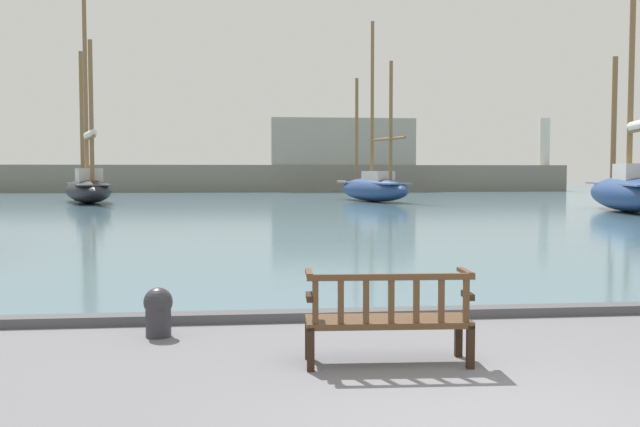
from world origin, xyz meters
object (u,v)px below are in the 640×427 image
object	(u,v)px
park_bench	(388,317)
sailboat_nearest_port	(630,189)
sailboat_mid_starboard	(88,185)
mooring_bollard	(158,310)
sailboat_far_port	(374,186)

from	to	relation	value
park_bench	sailboat_nearest_port	bearing A→B (deg)	55.98
sailboat_mid_starboard	sailboat_nearest_port	bearing A→B (deg)	-25.04
park_bench	mooring_bollard	size ratio (longest dim) A/B	2.86
park_bench	sailboat_far_port	size ratio (longest dim) A/B	0.15
sailboat_nearest_port	sailboat_mid_starboard	bearing A→B (deg)	154.96
sailboat_far_port	sailboat_nearest_port	xyz separation A→B (m)	(9.61, -12.49, 0.08)
park_bench	sailboat_mid_starboard	xyz separation A→B (m)	(-10.49, 36.60, 0.67)
sailboat_nearest_port	sailboat_mid_starboard	world-z (taller)	sailboat_mid_starboard
park_bench	sailboat_far_port	distance (m)	37.19
park_bench	mooring_bollard	distance (m)	2.78
sailboat_far_port	sailboat_mid_starboard	xyz separation A→B (m)	(-17.15, 0.01, 0.09)
sailboat_far_port	mooring_bollard	distance (m)	36.28
sailboat_nearest_port	mooring_bollard	xyz separation A→B (m)	(-18.64, -22.65, -0.82)
sailboat_nearest_port	park_bench	bearing A→B (deg)	-124.02
sailboat_nearest_port	mooring_bollard	size ratio (longest dim) A/B	19.02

